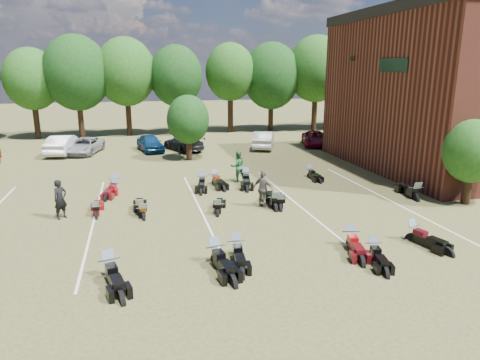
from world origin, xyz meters
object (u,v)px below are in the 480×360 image
object	(u,v)px
car_4	(150,143)
person_green	(238,166)
motorcycle_14	(115,193)
motorcycle_3	(236,256)
person_grey	(263,189)
motorcycle_7	(97,218)
person_black	(60,199)

from	to	relation	value
car_4	person_green	bearing A→B (deg)	-79.69
car_4	motorcycle_14	distance (m)	12.77
motorcycle_3	person_grey	bearing A→B (deg)	70.59
motorcycle_3	motorcycle_14	bearing A→B (deg)	122.31
person_grey	motorcycle_7	size ratio (longest dim) A/B	0.92
motorcycle_3	person_black	bearing A→B (deg)	145.82
person_grey	motorcycle_3	distance (m)	6.10
car_4	motorcycle_3	size ratio (longest dim) A/B	1.84
person_grey	person_green	bearing A→B (deg)	-42.86
car_4	person_green	distance (m)	12.68
motorcycle_7	car_4	bearing A→B (deg)	-102.40
person_grey	motorcycle_3	xyz separation A→B (m)	(-2.66, -5.41, -0.95)
person_black	motorcycle_14	world-z (taller)	person_black
person_black	motorcycle_3	distance (m)	9.23
person_black	motorcycle_7	world-z (taller)	person_black
car_4	person_black	bearing A→B (deg)	-118.18
person_black	motorcycle_3	xyz separation A→B (m)	(6.94, -6.02, -0.93)
motorcycle_3	motorcycle_14	size ratio (longest dim) A/B	1.08
person_black	motorcycle_14	xyz separation A→B (m)	(2.23, 3.84, -0.93)
car_4	person_grey	xyz separation A→B (m)	(4.89, -16.95, 0.24)
person_black	motorcycle_14	distance (m)	4.53
car_4	motorcycle_3	distance (m)	22.49
person_green	motorcycle_3	xyz separation A→B (m)	(-2.60, -10.64, -0.97)
car_4	motorcycle_3	bearing A→B (deg)	-96.41
person_black	motorcycle_3	size ratio (longest dim) A/B	0.82
person_black	motorcycle_14	size ratio (longest dim) A/B	0.89
person_black	person_grey	world-z (taller)	person_grey
person_black	motorcycle_7	bearing A→B (deg)	-54.36
person_black	motorcycle_7	distance (m)	1.83
car_4	motorcycle_14	size ratio (longest dim) A/B	1.99
motorcycle_14	car_4	bearing A→B (deg)	94.06
person_green	motorcycle_3	world-z (taller)	person_green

